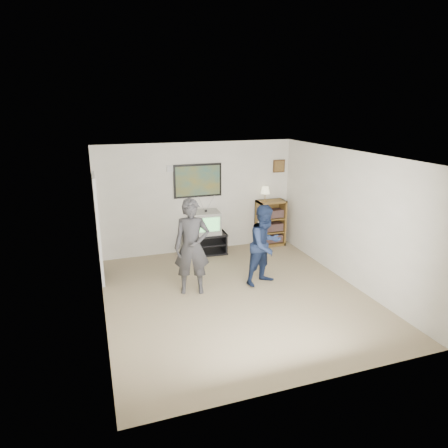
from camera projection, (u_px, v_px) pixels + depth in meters
room_shell at (229, 224)px, 7.10m from camera, size 4.51×5.00×2.51m
media_stand at (205, 243)px, 9.12m from camera, size 0.99×0.58×0.48m
crt_television at (206, 222)px, 8.99m from camera, size 0.62×0.53×0.51m
bookshelf at (270, 223)px, 9.59m from camera, size 0.67×0.38×1.10m
table_lamp at (265, 194)px, 9.36m from camera, size 0.22×0.22×0.35m
person_tall at (192, 247)px, 7.05m from camera, size 0.72×0.57×1.74m
person_short at (265, 245)px, 7.45m from camera, size 0.90×0.80×1.54m
controller_left at (190, 229)px, 7.22m from camera, size 0.07×0.12×0.03m
controller_right at (259, 223)px, 7.57m from camera, size 0.07×0.12×0.03m
poster at (198, 181)px, 8.91m from camera, size 1.10×0.03×0.75m
air_vent at (173, 168)px, 8.66m from camera, size 0.28×0.02×0.14m
small_picture at (279, 166)px, 9.47m from camera, size 0.30×0.03×0.30m
doorway at (97, 229)px, 7.62m from camera, size 0.03×0.85×2.00m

